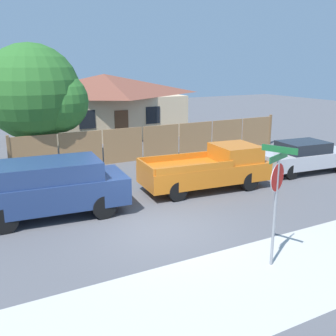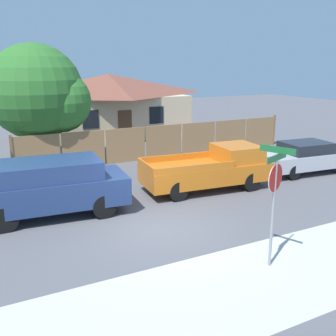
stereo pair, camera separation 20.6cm
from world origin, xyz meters
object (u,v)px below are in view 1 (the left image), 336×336
Objects in this scene: orange_pickup at (210,168)px; parked_sedan at (305,156)px; red_suv at (50,186)px; stop_sign at (277,187)px; house at (105,104)px; oak_tree at (37,94)px.

orange_pickup is 5.21m from parked_sedan.
red_suv is 7.19m from stop_sign.
orange_pickup is (6.16, -0.03, -0.18)m from red_suv.
red_suv is at bearing -116.28° from house.
parked_sedan is at bearing 16.02° from stop_sign.
orange_pickup is at bearing -174.42° from parked_sedan.
oak_tree is at bearing 131.13° from orange_pickup.
stop_sign is at bearing -104.77° from orange_pickup.
red_suv is (-1.08, -7.01, -2.42)m from oak_tree.
stop_sign reaches higher than red_suv.
house is at bearing 49.29° from oak_tree.
house is 2.14× the size of red_suv.
parked_sedan is (11.38, 0.00, -0.27)m from red_suv.
oak_tree is (-5.57, -6.48, 1.27)m from house.
red_suv is 1.65× the size of stop_sign.
house reaches higher than parked_sedan.
house is 2.04× the size of orange_pickup.
oak_tree is 1.93× the size of stop_sign.
red_suv is 11.38m from parked_sedan.
stop_sign is at bearing -97.73° from house.
orange_pickup is 1.12× the size of parked_sedan.
oak_tree is 1.17× the size of red_suv.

